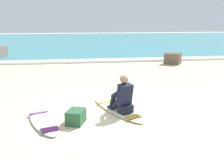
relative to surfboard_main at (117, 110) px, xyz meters
The scene contains 8 objects.
ground_plane 0.16m from the surfboard_main, 60.22° to the right, with size 80.00×80.00×0.00m, color beige.
sea 21.84m from the surfboard_main, 89.79° to the left, with size 80.00×28.00×0.10m, color teal.
breaking_foam 8.14m from the surfboard_main, 89.45° to the left, with size 80.00×0.90×0.11m, color white.
surfboard_main is the anchor object (origin of this frame).
surfer_seated 0.48m from the surfboard_main, 68.76° to the right, with size 0.61×0.77×0.95m.
surfboard_spare_near 1.91m from the surfboard_main, 163.16° to the right, with size 1.11×1.92×0.08m.
shoreline_rock 8.00m from the surfboard_main, 58.73° to the left, with size 0.79×0.75×0.58m, color brown.
beach_bag 1.28m from the surfboard_main, 147.45° to the right, with size 0.36×0.48×0.32m, color #285B38.
Camera 1 is at (-1.15, -6.26, 2.35)m, focal length 41.91 mm.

